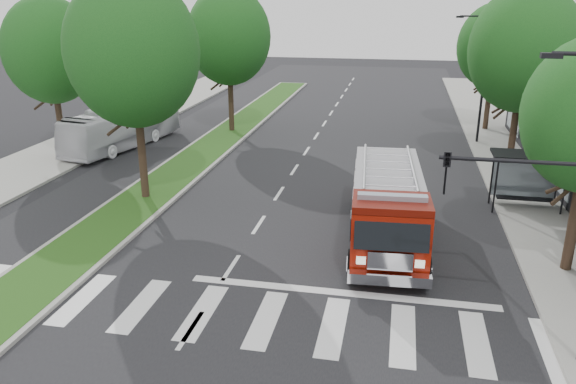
% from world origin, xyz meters
% --- Properties ---
extents(ground, '(140.00, 140.00, 0.00)m').
position_xyz_m(ground, '(0.00, 0.00, 0.00)').
color(ground, black).
rests_on(ground, ground).
extents(sidewalk_right, '(5.00, 80.00, 0.15)m').
position_xyz_m(sidewalk_right, '(12.50, 10.00, 0.07)').
color(sidewalk_right, gray).
rests_on(sidewalk_right, ground).
extents(sidewalk_left, '(5.00, 80.00, 0.15)m').
position_xyz_m(sidewalk_left, '(-14.50, 10.00, 0.07)').
color(sidewalk_left, gray).
rests_on(sidewalk_left, ground).
extents(median, '(3.00, 50.00, 0.15)m').
position_xyz_m(median, '(-6.00, 18.00, 0.08)').
color(median, gray).
rests_on(median, ground).
extents(bus_shelter, '(3.20, 1.60, 2.61)m').
position_xyz_m(bus_shelter, '(11.20, 8.15, 2.04)').
color(bus_shelter, black).
rests_on(bus_shelter, ground).
extents(tree_right_mid, '(5.60, 5.60, 9.72)m').
position_xyz_m(tree_right_mid, '(11.50, 14.00, 6.49)').
color(tree_right_mid, black).
rests_on(tree_right_mid, ground).
extents(tree_right_far, '(5.00, 5.00, 8.73)m').
position_xyz_m(tree_right_far, '(11.50, 24.00, 5.84)').
color(tree_right_far, black).
rests_on(tree_right_far, ground).
extents(tree_median_near, '(5.80, 5.80, 10.16)m').
position_xyz_m(tree_median_near, '(-6.00, 6.00, 6.81)').
color(tree_median_near, black).
rests_on(tree_median_near, ground).
extents(tree_median_far, '(5.60, 5.60, 9.72)m').
position_xyz_m(tree_median_far, '(-6.00, 20.00, 6.49)').
color(tree_median_far, black).
rests_on(tree_median_far, ground).
extents(tree_left_mid, '(5.20, 5.20, 9.16)m').
position_xyz_m(tree_left_mid, '(-14.00, 12.00, 6.16)').
color(tree_left_mid, black).
rests_on(tree_left_mid, ground).
extents(streetlight_right_near, '(4.08, 0.22, 8.00)m').
position_xyz_m(streetlight_right_near, '(9.61, -3.50, 4.67)').
color(streetlight_right_near, black).
rests_on(streetlight_right_near, ground).
extents(streetlight_right_far, '(2.11, 0.20, 8.00)m').
position_xyz_m(streetlight_right_far, '(10.35, 20.00, 4.48)').
color(streetlight_right_far, black).
rests_on(streetlight_right_far, ground).
extents(fire_engine, '(3.17, 8.90, 3.04)m').
position_xyz_m(fire_engine, '(5.26, 3.36, 1.46)').
color(fire_engine, '#550C04').
rests_on(fire_engine, ground).
extents(city_bus, '(3.94, 9.76, 2.65)m').
position_xyz_m(city_bus, '(-11.48, 14.75, 1.33)').
color(city_bus, silver).
rests_on(city_bus, ground).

